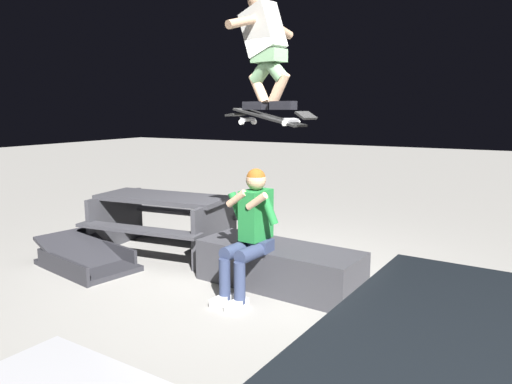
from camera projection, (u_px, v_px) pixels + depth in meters
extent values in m
plane|color=gray|center=(262.00, 282.00, 5.23)|extent=(40.00, 40.00, 0.00)
cube|color=#38383D|center=(279.00, 266.00, 5.07)|extent=(1.81, 0.81, 0.44)
cube|color=#2D3856|center=(256.00, 245.00, 4.86)|extent=(0.32, 0.20, 0.12)
cube|color=#1E7233|center=(256.00, 215.00, 4.81)|extent=(0.23, 0.36, 0.50)
sphere|color=tan|center=(256.00, 180.00, 4.75)|extent=(0.20, 0.20, 0.20)
sphere|color=brown|center=(256.00, 178.00, 4.75)|extent=(0.19, 0.19, 0.19)
cylinder|color=#1E7233|center=(270.00, 211.00, 4.63)|extent=(0.20, 0.10, 0.29)
cylinder|color=tan|center=(257.00, 201.00, 4.58)|extent=(0.24, 0.09, 0.19)
cylinder|color=#1E7233|center=(236.00, 206.00, 4.86)|extent=(0.20, 0.10, 0.29)
cylinder|color=tan|center=(237.00, 199.00, 4.72)|extent=(0.24, 0.09, 0.19)
cylinder|color=#2D3856|center=(252.00, 253.00, 4.65)|extent=(0.18, 0.41, 0.14)
cylinder|color=#2D3856|center=(240.00, 283.00, 4.53)|extent=(0.11, 0.11, 0.40)
cube|color=white|center=(237.00, 305.00, 4.52)|extent=(0.12, 0.27, 0.08)
cylinder|color=#2D3856|center=(237.00, 250.00, 4.75)|extent=(0.18, 0.41, 0.14)
cylinder|color=#2D3856|center=(225.00, 279.00, 4.63)|extent=(0.11, 0.11, 0.40)
cube|color=white|center=(222.00, 301.00, 4.63)|extent=(0.12, 0.27, 0.08)
cube|color=black|center=(269.00, 117.00, 4.64)|extent=(0.81, 0.38, 0.17)
cube|color=black|center=(236.00, 115.00, 4.94)|extent=(0.17, 0.22, 0.03)
cube|color=black|center=(306.00, 115.00, 4.33)|extent=(0.16, 0.22, 0.08)
cube|color=#99999E|center=(248.00, 119.00, 4.83)|extent=(0.10, 0.17, 0.04)
cylinder|color=white|center=(241.00, 122.00, 4.77)|extent=(0.06, 0.04, 0.05)
cylinder|color=white|center=(254.00, 122.00, 4.90)|extent=(0.06, 0.04, 0.05)
cube|color=#99999E|center=(291.00, 120.00, 4.46)|extent=(0.10, 0.17, 0.04)
cylinder|color=white|center=(285.00, 123.00, 4.40)|extent=(0.06, 0.04, 0.05)
cylinder|color=white|center=(297.00, 123.00, 4.52)|extent=(0.06, 0.04, 0.05)
cube|color=black|center=(255.00, 106.00, 4.74)|extent=(0.28, 0.16, 0.08)
cube|color=black|center=(283.00, 105.00, 4.50)|extent=(0.28, 0.16, 0.08)
cylinder|color=tan|center=(259.00, 89.00, 4.68)|extent=(0.25, 0.15, 0.31)
cylinder|color=#60865F|center=(265.00, 67.00, 4.60)|extent=(0.35, 0.21, 0.33)
cylinder|color=tan|center=(279.00, 88.00, 4.51)|extent=(0.25, 0.15, 0.31)
cylinder|color=#60865F|center=(273.00, 67.00, 4.52)|extent=(0.35, 0.21, 0.33)
cube|color=#60865F|center=(269.00, 56.00, 4.54)|extent=(0.34, 0.27, 0.12)
cube|color=silver|center=(263.00, 31.00, 4.56)|extent=(0.49, 0.32, 0.52)
sphere|color=tan|center=(258.00, 0.00, 4.55)|extent=(0.20, 0.20, 0.20)
cylinder|color=tan|center=(245.00, 21.00, 4.40)|extent=(0.19, 0.45, 0.19)
cylinder|color=tan|center=(276.00, 27.00, 4.72)|extent=(0.19, 0.45, 0.19)
cube|color=#28282D|center=(88.00, 265.00, 5.72)|extent=(1.34, 0.96, 0.06)
cube|color=#28282D|center=(87.00, 258.00, 5.70)|extent=(1.29, 0.95, 0.46)
cube|color=#28282D|center=(62.00, 267.00, 5.40)|extent=(1.08, 0.26, 0.22)
cube|color=#28282D|center=(110.00, 251.00, 6.01)|extent=(1.08, 0.26, 0.22)
cube|color=#38383D|center=(163.00, 198.00, 6.25)|extent=(1.77, 0.88, 0.06)
cube|color=#38383D|center=(138.00, 230.00, 5.80)|extent=(1.72, 0.42, 0.04)
cube|color=#38383D|center=(185.00, 212.00, 6.80)|extent=(1.72, 0.42, 0.04)
cube|color=#38383D|center=(116.00, 220.00, 6.60)|extent=(0.18, 1.10, 0.72)
cube|color=#38383D|center=(216.00, 230.00, 6.01)|extent=(0.18, 1.10, 0.72)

